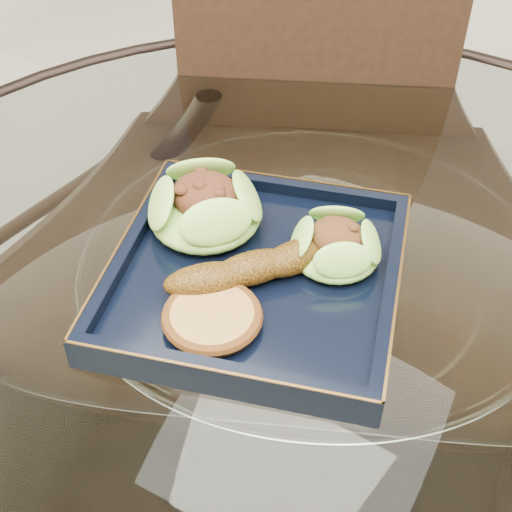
% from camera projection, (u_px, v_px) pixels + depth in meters
% --- Properties ---
extents(dining_table, '(1.13, 1.13, 0.77)m').
position_uv_depth(dining_table, '(303.00, 398.00, 0.80)').
color(dining_table, white).
rests_on(dining_table, ground).
extents(dining_chair, '(0.53, 0.53, 0.93)m').
position_uv_depth(dining_chair, '(304.00, 258.00, 1.08)').
color(dining_chair, black).
rests_on(dining_chair, ground).
extents(navy_plate, '(0.33, 0.33, 0.02)m').
position_uv_depth(navy_plate, '(256.00, 279.00, 0.69)').
color(navy_plate, black).
rests_on(navy_plate, dining_table).
extents(lettuce_wrap_left, '(0.14, 0.14, 0.04)m').
position_uv_depth(lettuce_wrap_left, '(205.00, 210.00, 0.72)').
color(lettuce_wrap_left, '#5FA52F').
rests_on(lettuce_wrap_left, navy_plate).
extents(lettuce_wrap_right, '(0.09, 0.09, 0.03)m').
position_uv_depth(lettuce_wrap_right, '(335.00, 248.00, 0.68)').
color(lettuce_wrap_right, '#68A831').
rests_on(lettuce_wrap_right, navy_plate).
extents(roasted_plantain, '(0.13, 0.14, 0.03)m').
position_uv_depth(roasted_plantain, '(253.00, 268.00, 0.66)').
color(roasted_plantain, '#613D0A').
rests_on(roasted_plantain, navy_plate).
extents(crumb_patty, '(0.10, 0.10, 0.01)m').
position_uv_depth(crumb_patty, '(212.00, 318.00, 0.63)').
color(crumb_patty, '#B37D3B').
rests_on(crumb_patty, navy_plate).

